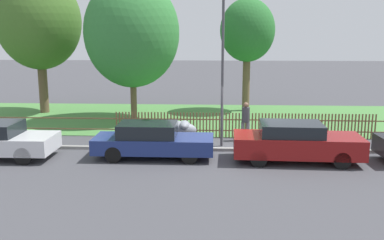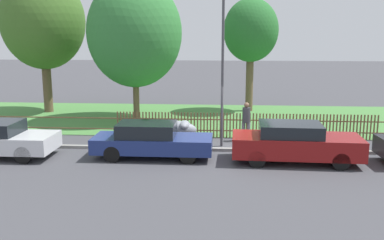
% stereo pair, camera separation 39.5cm
% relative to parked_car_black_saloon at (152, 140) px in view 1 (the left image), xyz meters
% --- Properties ---
extents(ground_plane, '(120.00, 120.00, 0.00)m').
position_rel_parked_car_black_saloon_xyz_m(ground_plane, '(3.67, 1.00, -0.68)').
color(ground_plane, '#424247').
extents(kerb_stone, '(41.58, 0.20, 0.12)m').
position_rel_parked_car_black_saloon_xyz_m(kerb_stone, '(3.67, 1.10, -0.62)').
color(kerb_stone, gray).
rests_on(kerb_stone, ground).
extents(grass_strip, '(41.58, 9.06, 0.01)m').
position_rel_parked_car_black_saloon_xyz_m(grass_strip, '(3.67, 7.89, -0.67)').
color(grass_strip, '#477F3D').
rests_on(grass_strip, ground).
extents(park_fence, '(41.58, 0.05, 1.14)m').
position_rel_parked_car_black_saloon_xyz_m(park_fence, '(3.67, 3.37, -0.11)').
color(park_fence, brown).
rests_on(park_fence, ground).
extents(parked_car_black_saloon, '(4.47, 1.64, 1.33)m').
position_rel_parked_car_black_saloon_xyz_m(parked_car_black_saloon, '(0.00, 0.00, 0.00)').
color(parked_car_black_saloon, navy).
rests_on(parked_car_black_saloon, ground).
extents(parked_car_navy_estate, '(4.65, 1.92, 1.44)m').
position_rel_parked_car_black_saloon_xyz_m(parked_car_navy_estate, '(5.30, -0.22, 0.06)').
color(parked_car_navy_estate, maroon).
rests_on(parked_car_navy_estate, ground).
extents(covered_motorcycle, '(2.09, 0.91, 1.03)m').
position_rel_parked_car_black_saloon_xyz_m(covered_motorcycle, '(0.66, 1.99, -0.03)').
color(covered_motorcycle, black).
rests_on(covered_motorcycle, ground).
extents(tree_nearest_kerb, '(4.79, 4.79, 8.07)m').
position_rel_parked_car_black_saloon_xyz_m(tree_nearest_kerb, '(-7.78, 9.17, 4.61)').
color(tree_nearest_kerb, brown).
rests_on(tree_nearest_kerb, ground).
extents(tree_behind_motorcycle, '(5.03, 5.03, 7.55)m').
position_rel_parked_car_black_saloon_xyz_m(tree_behind_motorcycle, '(-2.06, 7.36, 3.98)').
color(tree_behind_motorcycle, brown).
rests_on(tree_behind_motorcycle, ground).
extents(tree_mid_park, '(3.23, 3.23, 6.68)m').
position_rel_parked_car_black_saloon_xyz_m(tree_mid_park, '(4.25, 10.39, 4.09)').
color(tree_mid_park, brown).
rests_on(tree_mid_park, ground).
extents(pedestrian_near_fence, '(0.45, 0.45, 1.70)m').
position_rel_parked_car_black_saloon_xyz_m(pedestrian_near_fence, '(3.70, 2.86, 0.28)').
color(pedestrian_near_fence, slate).
rests_on(pedestrian_near_fence, ground).
extents(street_lamp, '(0.20, 0.79, 6.51)m').
position_rel_parked_car_black_saloon_xyz_m(street_lamp, '(2.64, 1.75, 3.35)').
color(street_lamp, '#47474C').
rests_on(street_lamp, ground).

